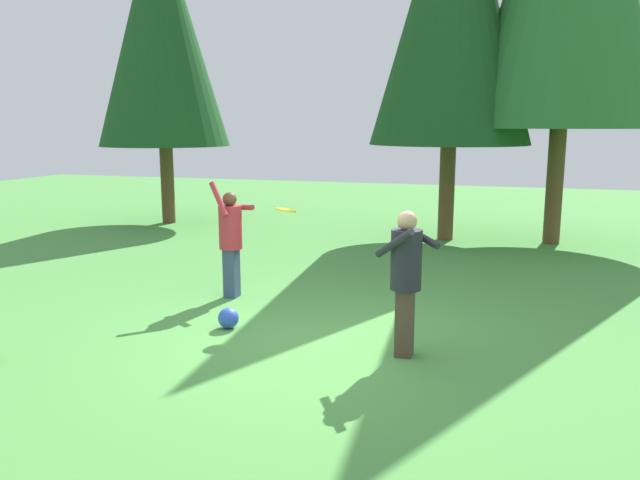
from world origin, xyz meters
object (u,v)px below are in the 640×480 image
at_px(frisbee, 286,210).
at_px(ball_blue, 228,318).
at_px(person_catcher, 406,271).
at_px(tree_far_left, 161,29).
at_px(person_thrower, 231,235).

height_order(frisbee, ball_blue, frisbee).
relative_size(person_catcher, frisbee, 4.29).
bearing_deg(tree_far_left, ball_blue, -54.90).
distance_m(ball_blue, tree_far_left, 10.20).
relative_size(ball_blue, tree_far_left, 0.03).
xyz_separation_m(frisbee, tree_far_left, (-5.67, 6.55, 3.45)).
height_order(person_catcher, tree_far_left, tree_far_left).
bearing_deg(frisbee, person_thrower, 154.32).
xyz_separation_m(person_thrower, ball_blue, (0.58, -1.35, -0.80)).
relative_size(person_thrower, tree_far_left, 0.22).
relative_size(person_thrower, frisbee, 4.57).
relative_size(frisbee, tree_far_left, 0.05).
height_order(frisbee, tree_far_left, tree_far_left).
bearing_deg(ball_blue, person_thrower, 113.22).
bearing_deg(ball_blue, person_catcher, -7.15).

